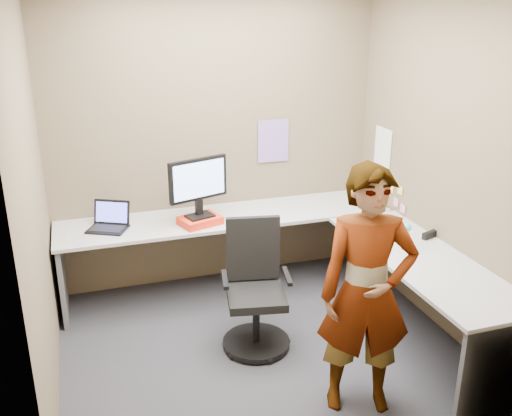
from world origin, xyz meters
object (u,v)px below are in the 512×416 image
object	(u,v)px
desk	(296,250)
person	(367,292)
monitor	(198,183)
office_chair	(255,297)

from	to	relation	value
desk	person	world-z (taller)	person
desk	monitor	size ratio (longest dim) A/B	5.69
office_chair	person	distance (m)	1.08
desk	monitor	bearing A→B (deg)	145.75
monitor	office_chair	bearing A→B (deg)	-91.45
person	desk	bearing A→B (deg)	106.72
office_chair	person	xyz separation A→B (m)	(0.45, -0.89, 0.42)
office_chair	person	size ratio (longest dim) A/B	0.60
monitor	person	distance (m)	1.86
desk	person	size ratio (longest dim) A/B	1.80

